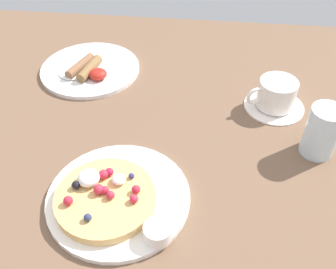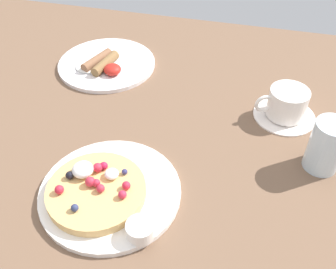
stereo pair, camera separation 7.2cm
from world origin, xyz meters
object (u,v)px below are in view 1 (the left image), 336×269
object	(u,v)px
pancake_plate	(119,197)
breakfast_plate	(90,69)
syrup_ramekin	(158,232)
coffee_saucer	(274,106)
coffee_cup	(276,93)
water_glass	(322,132)

from	to	relation	value
pancake_plate	breakfast_plate	bearing A→B (deg)	111.58
syrup_ramekin	coffee_saucer	xyz separation A→B (cm)	(21.66, 36.87, -2.11)
coffee_cup	water_glass	size ratio (longest dim) A/B	1.05
coffee_cup	water_glass	xyz separation A→B (cm)	(7.07, -13.28, 1.35)
pancake_plate	syrup_ramekin	world-z (taller)	syrup_ramekin
pancake_plate	water_glass	world-z (taller)	water_glass
pancake_plate	coffee_saucer	size ratio (longest dim) A/B	1.88
pancake_plate	coffee_cup	size ratio (longest dim) A/B	2.27
pancake_plate	coffee_cup	world-z (taller)	coffee_cup
breakfast_plate	water_glass	bearing A→B (deg)	-23.93
syrup_ramekin	coffee_cup	bearing A→B (deg)	59.70
coffee_saucer	water_glass	xyz separation A→B (cm)	(6.92, -13.34, 4.93)
coffee_cup	syrup_ramekin	bearing A→B (deg)	-120.30
syrup_ramekin	breakfast_plate	world-z (taller)	syrup_ramekin
water_glass	syrup_ramekin	bearing A→B (deg)	-140.53
syrup_ramekin	water_glass	distance (cm)	37.13
coffee_saucer	breakfast_plate	bearing A→B (deg)	167.80
breakfast_plate	pancake_plate	bearing A→B (deg)	-68.42
coffee_cup	water_glass	world-z (taller)	water_glass
coffee_cup	breakfast_plate	bearing A→B (deg)	167.69
coffee_saucer	water_glass	size ratio (longest dim) A/B	1.28
water_glass	coffee_saucer	bearing A→B (deg)	117.42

